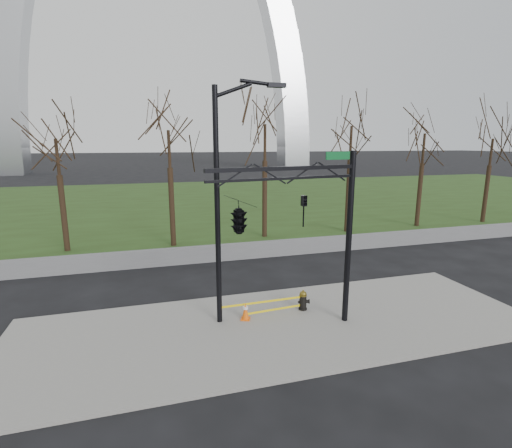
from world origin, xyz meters
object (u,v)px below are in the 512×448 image
object	(u,v)px
fire_hydrant	(303,300)
traffic_signal_mast	(263,215)
traffic_cone	(245,311)
street_light	(224,191)

from	to	relation	value
fire_hydrant	traffic_signal_mast	size ratio (longest dim) A/B	0.13
traffic_cone	traffic_signal_mast	bearing A→B (deg)	-83.96
street_light	traffic_signal_mast	bearing A→B (deg)	-60.59
traffic_cone	traffic_signal_mast	distance (m)	4.03
fire_hydrant	traffic_signal_mast	bearing A→B (deg)	-123.86
fire_hydrant	traffic_cone	xyz separation A→B (m)	(-2.29, -0.18, -0.05)
street_light	traffic_signal_mast	distance (m)	1.89
fire_hydrant	traffic_signal_mast	distance (m)	4.58
fire_hydrant	street_light	bearing A→B (deg)	-160.68
fire_hydrant	traffic_signal_mast	world-z (taller)	traffic_signal_mast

